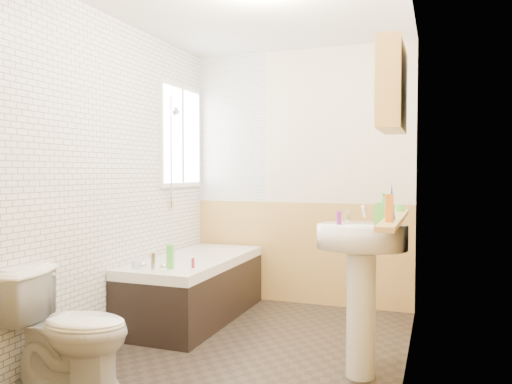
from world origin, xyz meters
TOP-DOWN VIEW (x-y plane):
  - floor at (0.00, 0.00)m, footprint 2.80×2.80m
  - ceiling at (0.00, 0.00)m, footprint 2.80×2.80m
  - wall_back at (0.00, 1.41)m, footprint 2.20×0.02m
  - wall_front at (0.00, -1.41)m, footprint 2.20×0.02m
  - wall_left at (-1.11, 0.00)m, footprint 0.02×2.80m
  - wall_right at (1.11, 0.00)m, footprint 0.02×2.80m
  - wainscot_right at (1.09, 0.00)m, footprint 0.01×2.80m
  - wainscot_front at (0.00, -1.39)m, footprint 2.20×0.01m
  - wainscot_back at (0.00, 1.39)m, footprint 2.20×0.01m
  - tile_cladding_left at (-1.09, 0.00)m, footprint 0.01×2.80m
  - tile_return_back at (-0.73, 1.39)m, footprint 0.75×0.01m
  - window at (-1.06, 0.95)m, footprint 0.03×0.79m
  - bathtub at (-0.73, 0.56)m, footprint 0.70×1.57m
  - shower_riser at (-1.04, 0.71)m, footprint 0.10×0.07m
  - toilet at (-0.76, -1.00)m, footprint 0.79×0.52m
  - sink at (0.84, -0.21)m, footprint 0.57×0.46m
  - pine_shelf at (1.04, -0.21)m, footprint 0.10×1.28m
  - medicine_cabinet at (1.01, -0.18)m, footprint 0.15×0.59m
  - foam_can at (1.04, -0.58)m, footprint 0.06×0.06m
  - green_bottle at (1.04, -0.43)m, footprint 0.04×0.04m
  - black_jar at (1.04, 0.23)m, footprint 0.08×0.08m
  - soap_bottle at (0.98, -0.28)m, footprint 0.13×0.22m
  - clear_bottle at (0.71, -0.26)m, footprint 0.03×0.03m
  - blue_gel at (-0.65, 0.00)m, footprint 0.05×0.03m
  - cream_jar at (-0.92, -0.05)m, footprint 0.12×0.12m
  - orange_bottle at (-0.51, 0.10)m, footprint 0.03×0.03m

SIDE VIEW (x-z plane):
  - floor at x=0.00m, z-range 0.00..0.00m
  - bathtub at x=-0.73m, z-range -0.06..0.63m
  - toilet at x=-0.76m, z-range 0.00..0.72m
  - wainscot_right at x=1.09m, z-range 0.00..1.00m
  - wainscot_front at x=0.00m, z-range 0.00..1.00m
  - wainscot_back at x=0.00m, z-range 0.00..1.00m
  - cream_jar at x=-0.92m, z-range 0.55..0.61m
  - orange_bottle at x=-0.51m, z-range 0.55..0.63m
  - blue_gel at x=-0.65m, z-range 0.55..0.74m
  - sink at x=0.84m, z-range 0.15..1.24m
  - clear_bottle at x=0.71m, z-range 0.97..1.06m
  - pine_shelf at x=1.04m, z-range 1.00..1.03m
  - soap_bottle at x=0.98m, z-range 0.97..1.07m
  - black_jar at x=1.04m, z-range 1.03..1.07m
  - foam_can at x=1.04m, z-range 1.03..1.18m
  - green_bottle at x=1.04m, z-range 1.03..1.24m
  - wall_back at x=0.00m, z-range 0.00..2.50m
  - wall_front at x=0.00m, z-range 0.00..2.50m
  - wall_left at x=-1.11m, z-range 0.00..2.50m
  - wall_right at x=1.11m, z-range 0.00..2.50m
  - tile_cladding_left at x=-1.09m, z-range 0.00..2.50m
  - shower_riser at x=-1.04m, z-range 1.06..2.14m
  - window at x=-1.06m, z-range 1.15..2.15m
  - tile_return_back at x=-0.73m, z-range 1.00..2.50m
  - medicine_cabinet at x=1.01m, z-range 1.55..2.09m
  - ceiling at x=0.00m, z-range 2.50..2.50m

